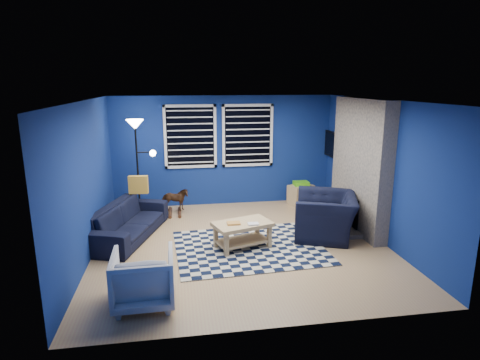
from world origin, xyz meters
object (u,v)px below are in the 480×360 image
at_px(tv, 334,145).
at_px(sofa, 128,221).
at_px(rocking_horse, 174,200).
at_px(cabinet, 301,194).
at_px(floor_lamp, 137,138).
at_px(armchair_bent, 143,278).
at_px(coffee_table, 242,230).
at_px(armchair_big, 326,216).

height_order(tv, sofa, tv).
relative_size(rocking_horse, cabinet, 0.93).
bearing_deg(floor_lamp, armchair_bent, -85.02).
xyz_separation_m(armchair_bent, coffee_table, (1.54, 1.57, -0.02)).
xyz_separation_m(sofa, rocking_horse, (0.84, 1.20, 0.02)).
bearing_deg(coffee_table, rocking_horse, 119.50).
xyz_separation_m(armchair_big, armchair_bent, (-3.14, -1.88, -0.04)).
relative_size(sofa, rocking_horse, 3.50).
xyz_separation_m(sofa, armchair_big, (3.60, -0.52, 0.09)).
distance_m(sofa, armchair_bent, 2.44).
relative_size(sofa, coffee_table, 1.92).
height_order(armchair_big, cabinet, armchair_big).
bearing_deg(coffee_table, tv, 41.22).
height_order(sofa, coffee_table, sofa).
bearing_deg(cabinet, tv, -36.67).
distance_m(rocking_horse, cabinet, 2.93).
bearing_deg(coffee_table, floor_lamp, 133.99).
bearing_deg(floor_lamp, cabinet, 6.41).
xyz_separation_m(armchair_bent, cabinet, (3.31, 3.88, -0.12)).
relative_size(tv, floor_lamp, 0.49).
distance_m(sofa, coffee_table, 2.16).
xyz_separation_m(tv, armchair_big, (-0.84, -1.84, -1.01)).
xyz_separation_m(armchair_bent, floor_lamp, (-0.30, 3.48, 1.33)).
xyz_separation_m(sofa, cabinet, (3.76, 1.48, -0.06)).
height_order(sofa, floor_lamp, floor_lamp).
distance_m(rocking_horse, floor_lamp, 1.54).
bearing_deg(sofa, rocking_horse, -17.22).
xyz_separation_m(sofa, armchair_bent, (0.45, -2.40, 0.05)).
height_order(sofa, armchair_bent, armchair_bent).
distance_m(armchair_big, floor_lamp, 4.01).
distance_m(tv, rocking_horse, 3.76).
bearing_deg(cabinet, floor_lamp, 163.66).
bearing_deg(coffee_table, cabinet, 52.65).
relative_size(armchair_bent, rocking_horse, 1.31).
bearing_deg(tv, rocking_horse, -178.15).
height_order(sofa, cabinet, sofa).
height_order(tv, rocking_horse, tv).
bearing_deg(floor_lamp, sofa, -97.92).
xyz_separation_m(sofa, coffee_table, (1.99, -0.83, 0.03)).
xyz_separation_m(rocking_horse, floor_lamp, (-0.69, -0.12, 1.37)).
bearing_deg(floor_lamp, armchair_big, -24.91).
distance_m(sofa, armchair_big, 3.64).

